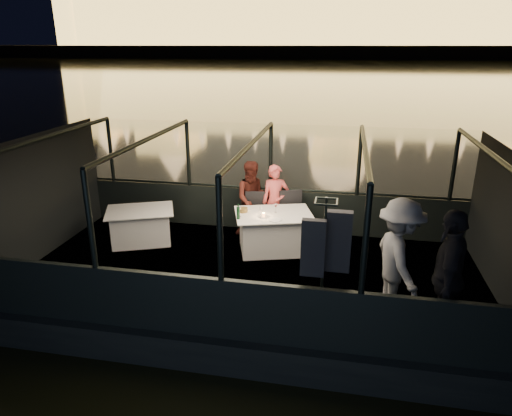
% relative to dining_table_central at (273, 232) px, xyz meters
% --- Properties ---
extents(river_water, '(500.00, 500.00, 0.00)m').
position_rel_dining_table_central_xyz_m(river_water, '(-0.24, 79.07, -0.89)').
color(river_water, black).
rests_on(river_water, ground).
extents(boat_hull, '(8.60, 4.40, 1.00)m').
position_rel_dining_table_central_xyz_m(boat_hull, '(-0.24, -0.93, -0.89)').
color(boat_hull, black).
rests_on(boat_hull, river_water).
extents(boat_deck, '(8.00, 4.00, 0.04)m').
position_rel_dining_table_central_xyz_m(boat_deck, '(-0.24, -0.93, -0.41)').
color(boat_deck, black).
rests_on(boat_deck, boat_hull).
extents(gunwale_port, '(8.00, 0.08, 0.90)m').
position_rel_dining_table_central_xyz_m(gunwale_port, '(-0.24, 1.07, 0.06)').
color(gunwale_port, black).
rests_on(gunwale_port, boat_deck).
extents(gunwale_starboard, '(8.00, 0.08, 0.90)m').
position_rel_dining_table_central_xyz_m(gunwale_starboard, '(-0.24, -2.93, 0.06)').
color(gunwale_starboard, black).
rests_on(gunwale_starboard, boat_deck).
extents(cabin_glass_port, '(8.00, 0.02, 1.40)m').
position_rel_dining_table_central_xyz_m(cabin_glass_port, '(-0.24, 1.07, 1.21)').
color(cabin_glass_port, '#99B2B2').
rests_on(cabin_glass_port, gunwale_port).
extents(cabin_glass_starboard, '(8.00, 0.02, 1.40)m').
position_rel_dining_table_central_xyz_m(cabin_glass_starboard, '(-0.24, -2.93, 1.21)').
color(cabin_glass_starboard, '#99B2B2').
rests_on(cabin_glass_starboard, gunwale_starboard).
extents(cabin_roof_glass, '(8.00, 4.00, 0.02)m').
position_rel_dining_table_central_xyz_m(cabin_roof_glass, '(-0.24, -0.93, 1.91)').
color(cabin_roof_glass, '#99B2B2').
rests_on(cabin_roof_glass, boat_deck).
extents(end_wall_fore, '(0.02, 4.00, 2.30)m').
position_rel_dining_table_central_xyz_m(end_wall_fore, '(-4.24, -0.93, 0.76)').
color(end_wall_fore, black).
rests_on(end_wall_fore, boat_deck).
extents(end_wall_aft, '(0.02, 4.00, 2.30)m').
position_rel_dining_table_central_xyz_m(end_wall_aft, '(3.76, -0.93, 0.76)').
color(end_wall_aft, black).
rests_on(end_wall_aft, boat_deck).
extents(canopy_ribs, '(8.00, 4.00, 2.30)m').
position_rel_dining_table_central_xyz_m(canopy_ribs, '(-0.24, -0.93, 0.76)').
color(canopy_ribs, black).
rests_on(canopy_ribs, boat_deck).
extents(embankment, '(400.00, 140.00, 6.00)m').
position_rel_dining_table_central_xyz_m(embankment, '(-0.24, 209.07, 0.11)').
color(embankment, '#423D33').
rests_on(embankment, ground).
extents(dining_table_central, '(1.69, 1.43, 0.77)m').
position_rel_dining_table_central_xyz_m(dining_table_central, '(0.00, 0.00, 0.00)').
color(dining_table_central, silver).
rests_on(dining_table_central, boat_deck).
extents(dining_table_aft, '(1.57, 1.38, 0.70)m').
position_rel_dining_table_central_xyz_m(dining_table_aft, '(-2.69, -0.12, 0.00)').
color(dining_table_aft, silver).
rests_on(dining_table_aft, boat_deck).
extents(chair_port_left, '(0.50, 0.50, 0.96)m').
position_rel_dining_table_central_xyz_m(chair_port_left, '(-0.46, 0.45, 0.06)').
color(chair_port_left, black).
rests_on(chair_port_left, boat_deck).
extents(chair_port_right, '(0.61, 0.61, 1.01)m').
position_rel_dining_table_central_xyz_m(chair_port_right, '(0.23, 0.53, 0.06)').
color(chair_port_right, black).
rests_on(chair_port_right, boat_deck).
extents(coat_stand, '(0.67, 0.60, 2.01)m').
position_rel_dining_table_central_xyz_m(coat_stand, '(1.06, -2.59, 0.51)').
color(coat_stand, black).
rests_on(coat_stand, boat_deck).
extents(person_woman_coral, '(0.63, 0.51, 1.53)m').
position_rel_dining_table_central_xyz_m(person_woman_coral, '(-0.08, 0.72, 0.36)').
color(person_woman_coral, '#E95755').
rests_on(person_woman_coral, boat_deck).
extents(person_man_maroon, '(0.90, 0.79, 1.59)m').
position_rel_dining_table_central_xyz_m(person_man_maroon, '(-0.54, 0.72, 0.36)').
color(person_man_maroon, '#411812').
rests_on(person_man_maroon, boat_deck).
extents(passenger_stripe, '(0.95, 1.31, 1.82)m').
position_rel_dining_table_central_xyz_m(passenger_stripe, '(2.11, -1.90, 0.47)').
color(passenger_stripe, white).
rests_on(passenger_stripe, boat_deck).
extents(passenger_dark, '(0.72, 1.19, 1.88)m').
position_rel_dining_table_central_xyz_m(passenger_dark, '(2.68, -2.36, 0.47)').
color(passenger_dark, black).
rests_on(passenger_dark, boat_deck).
extents(wine_bottle, '(0.07, 0.07, 0.29)m').
position_rel_dining_table_central_xyz_m(wine_bottle, '(-0.60, -0.40, 0.53)').
color(wine_bottle, '#14391E').
rests_on(wine_bottle, dining_table_central).
extents(bread_basket, '(0.21, 0.21, 0.08)m').
position_rel_dining_table_central_xyz_m(bread_basket, '(-0.60, -0.02, 0.42)').
color(bread_basket, brown).
rests_on(bread_basket, dining_table_central).
extents(amber_candle, '(0.06, 0.06, 0.08)m').
position_rel_dining_table_central_xyz_m(amber_candle, '(-0.16, -0.20, 0.42)').
color(amber_candle, orange).
rests_on(amber_candle, dining_table_central).
extents(plate_near, '(0.28, 0.28, 0.01)m').
position_rel_dining_table_central_xyz_m(plate_near, '(0.08, -0.35, 0.39)').
color(plate_near, white).
rests_on(plate_near, dining_table_central).
extents(plate_far, '(0.28, 0.28, 0.02)m').
position_rel_dining_table_central_xyz_m(plate_far, '(-0.60, 0.11, 0.39)').
color(plate_far, white).
rests_on(plate_far, dining_table_central).
extents(wine_glass_white, '(0.09, 0.09, 0.20)m').
position_rel_dining_table_central_xyz_m(wine_glass_white, '(-0.60, -0.30, 0.48)').
color(wine_glass_white, silver).
rests_on(wine_glass_white, dining_table_central).
extents(wine_glass_red, '(0.08, 0.08, 0.18)m').
position_rel_dining_table_central_xyz_m(wine_glass_red, '(0.03, 0.05, 0.48)').
color(wine_glass_red, silver).
rests_on(wine_glass_red, dining_table_central).
extents(wine_glass_empty, '(0.09, 0.09, 0.21)m').
position_rel_dining_table_central_xyz_m(wine_glass_empty, '(-0.20, -0.28, 0.48)').
color(wine_glass_empty, silver).
rests_on(wine_glass_empty, dining_table_central).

